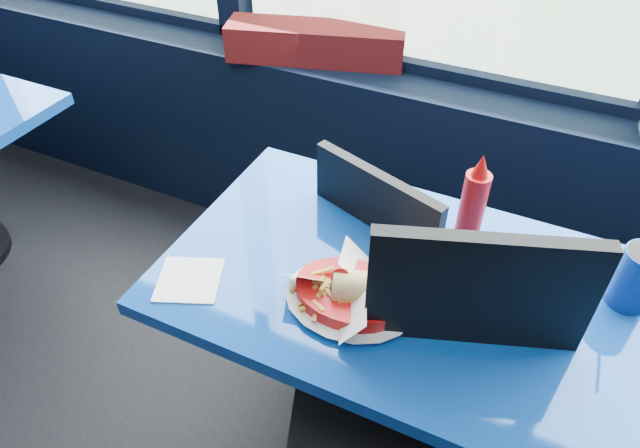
# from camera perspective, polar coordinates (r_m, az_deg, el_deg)

# --- Properties ---
(window_sill) EXTENTS (5.00, 0.26, 0.80)m
(window_sill) POSITION_cam_1_polar(r_m,az_deg,el_deg) (2.28, 8.43, 5.02)
(window_sill) COLOR black
(window_sill) RESTS_ON ground
(near_table) EXTENTS (1.20, 0.70, 0.75)m
(near_table) POSITION_cam_1_polar(r_m,az_deg,el_deg) (1.49, 9.03, -10.65)
(near_table) COLOR black
(near_table) RESTS_ON ground
(chair_near_front) EXTENTS (0.60, 0.60, 1.04)m
(chair_near_front) POSITION_cam_1_polar(r_m,az_deg,el_deg) (1.33, 10.05, -18.23)
(chair_near_front) COLOR black
(chair_near_front) RESTS_ON ground
(chair_near_back) EXTENTS (0.53, 0.53, 0.91)m
(chair_near_back) POSITION_cam_1_polar(r_m,az_deg,el_deg) (1.73, 5.12, -3.08)
(chair_near_back) COLOR black
(chair_near_back) RESTS_ON ground
(planter_box) EXTENTS (0.66, 0.34, 0.13)m
(planter_box) POSITION_cam_1_polar(r_m,az_deg,el_deg) (2.17, -0.47, 17.67)
(planter_box) COLOR maroon
(planter_box) RESTS_ON window_sill
(food_basket) EXTENTS (0.28, 0.28, 0.10)m
(food_basket) POSITION_cam_1_polar(r_m,az_deg,el_deg) (1.27, 3.21, -6.91)
(food_basket) COLOR #BD0D0C
(food_basket) RESTS_ON near_table
(ketchup_bottle) EXTENTS (0.06, 0.06, 0.24)m
(ketchup_bottle) POSITION_cam_1_polar(r_m,az_deg,el_deg) (1.45, 15.13, 2.33)
(ketchup_bottle) COLOR #BD0D0C
(ketchup_bottle) RESTS_ON near_table
(soda_cup) EXTENTS (0.09, 0.09, 0.31)m
(soda_cup) POSITION_cam_1_polar(r_m,az_deg,el_deg) (1.43, 29.14, -4.61)
(soda_cup) COLOR navy
(soda_cup) RESTS_ON near_table
(napkin) EXTENTS (0.19, 0.19, 0.00)m
(napkin) POSITION_cam_1_polar(r_m,az_deg,el_deg) (1.38, -12.94, -5.45)
(napkin) COLOR white
(napkin) RESTS_ON near_table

